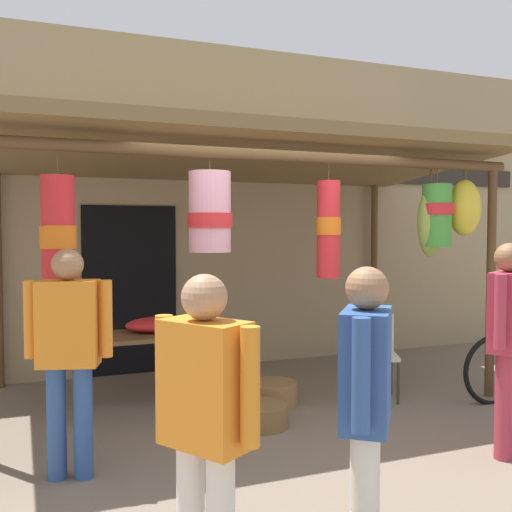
% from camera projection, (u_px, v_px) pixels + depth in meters
% --- Properties ---
extents(ground_plane, '(30.00, 30.00, 0.00)m').
position_uv_depth(ground_plane, '(272.00, 422.00, 5.13)').
color(ground_plane, '#756656').
extents(shop_facade, '(10.84, 0.29, 4.01)m').
position_uv_depth(shop_facade, '(199.00, 207.00, 7.22)').
color(shop_facade, '#9E8966').
rests_on(shop_facade, ground_plane).
extents(market_stall_canopy, '(5.23, 2.67, 2.65)m').
position_uv_depth(market_stall_canopy, '(248.00, 171.00, 5.85)').
color(market_stall_canopy, brown).
rests_on(market_stall_canopy, ground_plane).
extents(display_table, '(1.47, 0.63, 0.71)m').
position_uv_depth(display_table, '(150.00, 341.00, 5.57)').
color(display_table, brown).
rests_on(display_table, ground_plane).
extents(flower_heap_on_table, '(0.64, 0.45, 0.14)m').
position_uv_depth(flower_heap_on_table, '(160.00, 324.00, 5.67)').
color(flower_heap_on_table, red).
rests_on(flower_heap_on_table, display_table).
extents(folding_chair, '(0.53, 0.53, 0.84)m').
position_uv_depth(folding_chair, '(376.00, 348.00, 5.90)').
color(folding_chair, beige).
rests_on(folding_chair, ground_plane).
extents(wicker_basket_by_table, '(0.48, 0.48, 0.22)m').
position_uv_depth(wicker_basket_by_table, '(272.00, 393.00, 5.65)').
color(wicker_basket_by_table, olive).
rests_on(wicker_basket_by_table, ground_plane).
extents(wicker_basket_spare, '(0.47, 0.47, 0.20)m').
position_uv_depth(wicker_basket_spare, '(261.00, 415.00, 5.01)').
color(wicker_basket_spare, brown).
rests_on(wicker_basket_spare, ground_plane).
extents(vendor_in_orange, '(0.51, 0.40, 1.62)m').
position_uv_depth(vendor_in_orange, '(508.00, 331.00, 4.34)').
color(vendor_in_orange, '#B23347').
rests_on(vendor_in_orange, ground_plane).
extents(customer_foreground, '(0.40, 0.52, 1.52)m').
position_uv_depth(customer_foreground, '(205.00, 416.00, 2.56)').
color(customer_foreground, silver).
rests_on(customer_foreground, ground_plane).
extents(shopper_by_bananas, '(0.57, 0.33, 1.59)m').
position_uv_depth(shopper_by_bananas, '(69.00, 344.00, 3.94)').
color(shopper_by_bananas, '#2D5193').
rests_on(shopper_by_bananas, ground_plane).
extents(passerby_at_right, '(0.42, 0.49, 1.54)m').
position_uv_depth(passerby_at_right, '(366.00, 398.00, 2.80)').
color(passerby_at_right, silver).
rests_on(passerby_at_right, ground_plane).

